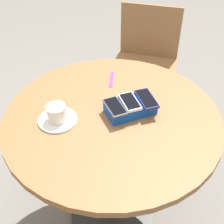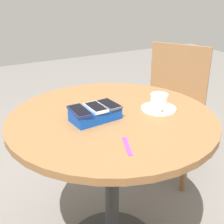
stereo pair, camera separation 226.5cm
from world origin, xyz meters
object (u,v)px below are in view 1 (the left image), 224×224
at_px(saucer, 58,120).
at_px(lanyard_strap, 111,79).
at_px(chair_far_side, 145,66).
at_px(round_table, 112,140).
at_px(phone_navy, 146,98).
at_px(phone_white, 130,102).
at_px(phone_box, 131,108).
at_px(phone_gray, 115,107).
at_px(coffee_cup, 57,112).

distance_m(saucer, lanyard_strap, 0.38).
distance_m(saucer, chair_far_side, 1.08).
distance_m(round_table, phone_navy, 0.26).
height_order(phone_navy, phone_white, phone_white).
xyz_separation_m(phone_navy, saucer, (0.38, -0.03, -0.05)).
height_order(phone_box, chair_far_side, chair_far_side).
bearing_deg(saucer, chair_far_side, -132.80).
distance_m(phone_navy, lanyard_strap, 0.27).
height_order(phone_navy, chair_far_side, chair_far_side).
bearing_deg(phone_gray, phone_navy, -174.29).
height_order(phone_box, phone_gray, phone_gray).
distance_m(round_table, saucer, 0.28).
bearing_deg(phone_box, round_table, -2.89).
distance_m(phone_box, phone_white, 0.03).
relative_size(phone_white, chair_far_side, 0.15).
relative_size(saucer, chair_far_side, 0.19).
distance_m(saucer, coffee_cup, 0.04).
bearing_deg(phone_box, phone_gray, 4.92).
distance_m(round_table, phone_white, 0.22).
height_order(round_table, lanyard_strap, lanyard_strap).
relative_size(round_table, lanyard_strap, 6.97).
relative_size(phone_box, lanyard_strap, 1.62).
bearing_deg(saucer, phone_navy, 175.50).
xyz_separation_m(phone_white, chair_far_side, (-0.40, -0.79, -0.37)).
relative_size(round_table, chair_far_side, 1.11).
bearing_deg(coffee_cup, lanyard_strap, -143.26).
xyz_separation_m(phone_navy, coffee_cup, (0.38, -0.03, -0.01)).
height_order(phone_white, phone_gray, phone_white).
distance_m(phone_gray, saucer, 0.25).
distance_m(coffee_cup, chair_far_side, 1.09).
bearing_deg(lanyard_strap, phone_gray, 76.56).
distance_m(phone_navy, phone_gray, 0.14).
bearing_deg(phone_box, lanyard_strap, -88.40).
bearing_deg(coffee_cup, phone_navy, 175.17).
xyz_separation_m(phone_navy, phone_gray, (0.14, 0.01, -0.00)).
height_order(phone_white, chair_far_side, chair_far_side).
xyz_separation_m(round_table, phone_white, (-0.08, -0.00, 0.21)).
bearing_deg(coffee_cup, phone_white, 173.34).
xyz_separation_m(phone_box, phone_gray, (0.07, 0.01, 0.03)).
xyz_separation_m(coffee_cup, lanyard_strap, (-0.30, -0.22, -0.04)).
distance_m(round_table, lanyard_strap, 0.31).
distance_m(phone_box, lanyard_strap, 0.27).
xyz_separation_m(saucer, coffee_cup, (-0.00, -0.00, 0.04)).
bearing_deg(coffee_cup, phone_gray, 168.85).
height_order(saucer, chair_far_side, chair_far_side).
relative_size(phone_gray, lanyard_strap, 0.99).
relative_size(phone_box, phone_gray, 1.64).
relative_size(phone_box, phone_white, 1.76).
distance_m(round_table, phone_box, 0.19).
bearing_deg(chair_far_side, coffee_cup, 47.16).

